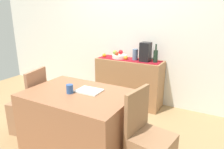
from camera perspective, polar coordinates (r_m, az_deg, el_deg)
name	(u,v)px	position (r m, az deg, el deg)	size (l,w,h in m)	color
ground_plane	(97,125)	(3.24, -4.05, -13.44)	(6.40, 6.40, 0.02)	#A18155
room_wall_rear	(131,27)	(3.86, 5.30, 12.66)	(6.40, 0.06, 2.70)	silver
sideboard_console	(129,82)	(3.77, 4.64, -2.03)	(1.17, 0.42, 0.82)	#986A44
table_runner	(130,59)	(3.66, 4.79, 4.11)	(1.10, 0.32, 0.01)	maroon
fruit_bowl	(119,56)	(3.73, 2.05, 4.94)	(0.26, 0.26, 0.06)	white
apple_upper	(121,52)	(3.77, 2.38, 6.12)	(0.08, 0.08, 0.08)	red
apple_right	(117,54)	(3.67, 1.31, 5.73)	(0.07, 0.07, 0.07)	#B43B1E
apple_front	(115,52)	(3.75, 0.82, 6.05)	(0.08, 0.08, 0.08)	#82A540
wine_bottle	(156,56)	(3.48, 11.77, 4.98)	(0.07, 0.07, 0.30)	#1D3324
coffee_maker	(145,52)	(3.52, 9.10, 6.07)	(0.16, 0.18, 0.32)	black
ceramic_vase	(135,55)	(3.60, 6.32, 5.38)	(0.09, 0.09, 0.19)	slate
orange_loose_end	(126,58)	(3.63, 3.80, 4.53)	(0.07, 0.07, 0.07)	orange
orange_loose_mid	(104,55)	(3.84, -2.12, 5.23)	(0.07, 0.07, 0.07)	orange
dining_table	(79,122)	(2.57, -8.85, -12.57)	(1.22, 0.83, 0.74)	#9B6241
open_book	(89,91)	(2.42, -6.22, -4.43)	(0.28, 0.21, 0.02)	white
coffee_cup	(70,89)	(2.39, -11.43, -3.86)	(0.08, 0.08, 0.10)	#2E5393
chair_near_window	(30,113)	(3.18, -21.49, -9.73)	(0.48, 0.48, 0.90)	#9E6F4F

